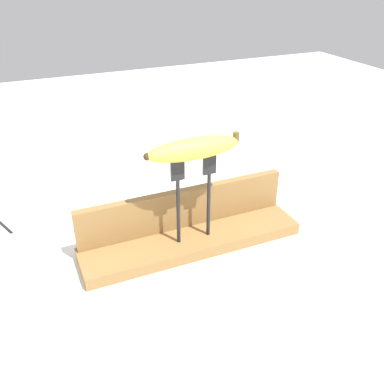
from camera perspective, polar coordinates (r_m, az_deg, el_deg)
name	(u,v)px	position (r m, az deg, el deg)	size (l,w,h in m)	color
ground_plane	(192,246)	(0.88, 0.00, -7.16)	(3.00, 3.00, 0.00)	white
wooden_board	(192,241)	(0.87, 0.00, -6.49)	(0.45, 0.10, 0.02)	olive
board_backstop	(184,208)	(0.87, -1.10, -2.12)	(0.44, 0.02, 0.08)	olive
fork_stand_center	(194,192)	(0.80, 0.22, -0.04)	(0.09, 0.01, 0.17)	black
banana_raised_center	(194,149)	(0.76, 0.23, 5.78)	(0.18, 0.04, 0.04)	#DBD147
banana_chunk_far	(249,187)	(1.06, 7.64, 0.62)	(0.06, 0.06, 0.03)	#DBD147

